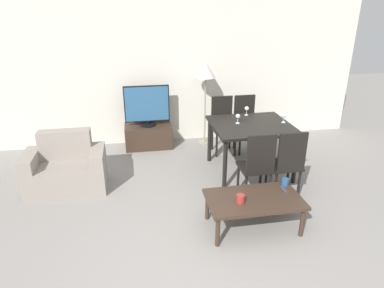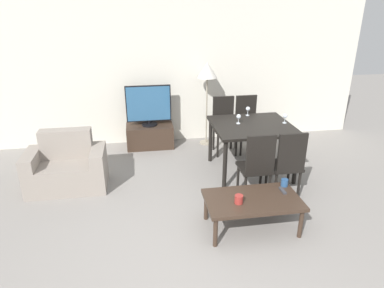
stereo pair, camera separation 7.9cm
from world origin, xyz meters
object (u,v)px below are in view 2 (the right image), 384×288
at_px(armchair, 67,168).
at_px(wine_glass_center, 239,117).
at_px(cup_white_near, 284,183).
at_px(dining_chair_near_right, 287,162).
at_px(cup_colored_far, 239,199).
at_px(tv_stand, 150,136).
at_px(floor_lamp, 207,74).
at_px(wine_glass_right, 248,109).
at_px(coffee_table, 252,202).
at_px(dining_chair_far_left, 224,122).
at_px(dining_chair_far, 247,121).
at_px(tv, 149,106).
at_px(remote_primary, 283,191).
at_px(wine_glass_left, 285,117).
at_px(dining_table, 252,130).
at_px(dining_chair_near, 257,165).

relative_size(armchair, wine_glass_center, 7.32).
xyz_separation_m(armchair, cup_white_near, (2.73, -1.14, 0.15)).
bearing_deg(dining_chair_near_right, cup_colored_far, -143.06).
bearing_deg(dining_chair_near_right, tv_stand, 128.46).
height_order(floor_lamp, wine_glass_right, floor_lamp).
bearing_deg(cup_white_near, coffee_table, -155.27).
xyz_separation_m(dining_chair_near_right, floor_lamp, (-0.64, 2.10, 0.77)).
bearing_deg(dining_chair_near_right, dining_chair_far_left, 103.53).
bearing_deg(dining_chair_near_right, cup_white_near, -116.94).
height_order(coffee_table, dining_chair_far, dining_chair_far).
distance_m(tv, cup_colored_far, 2.88).
bearing_deg(floor_lamp, cup_white_near, -79.15).
distance_m(coffee_table, floor_lamp, 2.82).
xyz_separation_m(armchair, dining_chair_far_left, (2.49, 0.90, 0.24)).
xyz_separation_m(tv_stand, tv, (0.00, -0.00, 0.57)).
bearing_deg(armchair, remote_primary, -25.29).
distance_m(armchair, dining_chair_far, 3.05).
bearing_deg(wine_glass_left, floor_lamp, 126.47).
relative_size(tv, remote_primary, 5.26).
height_order(dining_table, wine_glass_left, wine_glass_left).
xyz_separation_m(coffee_table, dining_chair_far_left, (0.23, 2.25, 0.18)).
relative_size(dining_chair_near, dining_chair_near_right, 1.00).
bearing_deg(remote_primary, cup_colored_far, -164.30).
height_order(floor_lamp, wine_glass_center, floor_lamp).
height_order(tv, wine_glass_left, tv).
bearing_deg(wine_glass_left, wine_glass_right, 134.15).
bearing_deg(tv, remote_primary, -60.76).
relative_size(floor_lamp, cup_white_near, 16.91).
bearing_deg(coffee_table, tv_stand, 111.32).
distance_m(dining_chair_near_right, dining_chair_far_left, 1.75).
bearing_deg(remote_primary, wine_glass_center, 96.40).
xyz_separation_m(tv, cup_white_near, (1.51, -2.45, -0.34)).
relative_size(tv_stand, dining_chair_far, 0.86).
xyz_separation_m(dining_chair_near, wine_glass_center, (0.01, 0.92, 0.34)).
distance_m(wine_glass_left, wine_glass_center, 0.70).
xyz_separation_m(coffee_table, dining_chair_near_right, (0.64, 0.55, 0.18)).
height_order(dining_chair_far, remote_primary, dining_chair_far).
height_order(coffee_table, dining_table, dining_table).
height_order(dining_chair_near_right, floor_lamp, floor_lamp).
height_order(coffee_table, floor_lamp, floor_lamp).
relative_size(armchair, dining_chair_near, 1.10).
bearing_deg(wine_glass_right, floor_lamp, 121.50).
bearing_deg(floor_lamp, dining_chair_near_right, -73.09).
bearing_deg(dining_table, dining_chair_near_right, -76.47).
bearing_deg(wine_glass_center, floor_lamp, 101.62).
bearing_deg(armchair, floor_lamp, 29.91).
distance_m(dining_chair_near, dining_chair_near_right, 0.41).
bearing_deg(wine_glass_right, coffee_table, -105.27).
distance_m(cup_colored_far, wine_glass_right, 2.07).
distance_m(remote_primary, cup_white_near, 0.14).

